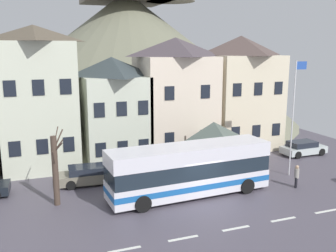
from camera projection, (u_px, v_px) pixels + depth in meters
The scene contains 17 objects.
ground_plane at pixel (211, 208), 22.50m from camera, with size 40.00×60.00×0.07m.
townhouse_01 at pixel (38, 97), 29.63m from camera, with size 5.54×6.88×11.00m.
townhouse_02 at pixel (113, 109), 31.66m from camera, with size 5.11×6.31×8.55m.
townhouse_03 at pixel (175, 97), 32.97m from camera, with size 6.29×5.39×10.15m.
townhouse_04 at pixel (239, 92), 35.61m from camera, with size 6.27×6.18×10.37m.
hilltop_castle at pixel (127, 55), 48.74m from camera, with size 43.42×43.42×25.25m.
transit_bus at pixel (190, 171), 23.95m from camera, with size 10.68×3.05×3.30m.
bus_shelter at pixel (214, 131), 29.05m from camera, with size 3.60×3.60×3.73m.
parked_car_01 at pixel (303, 148), 33.37m from camera, with size 3.96×1.90×1.24m.
parked_car_02 at pixel (90, 175), 26.25m from camera, with size 4.46×2.06×1.29m.
parked_car_03 at pixel (221, 157), 30.56m from camera, with size 4.65×2.41×1.36m.
pedestrian_00 at pixel (261, 164), 27.76m from camera, with size 0.31×0.31×1.58m.
pedestrian_01 at pixel (235, 165), 27.46m from camera, with size 0.32×0.32×1.60m.
pedestrian_02 at pixel (297, 175), 25.49m from camera, with size 0.32×0.32×1.56m.
public_bench at pixel (182, 157), 31.03m from camera, with size 1.58×0.48×0.87m.
flagpole at pixel (294, 111), 27.19m from camera, with size 0.95×0.10×8.41m.
bare_tree_00 at pixel (55, 170), 22.41m from camera, with size 0.82×2.33×4.57m.
Camera 1 is at (-9.82, -18.79, 9.29)m, focal length 40.49 mm.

